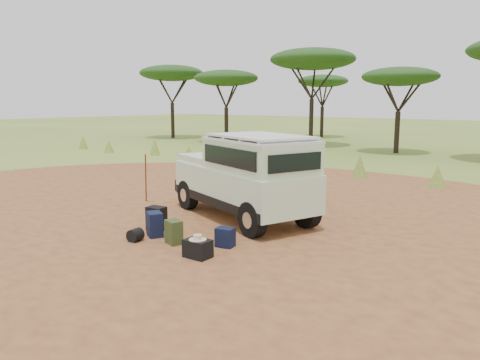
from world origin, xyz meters
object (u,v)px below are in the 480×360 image
Objects in this scene: walking_staff at (146,178)px; backpack_navy at (155,224)px; backpack_black at (157,219)px; backpack_olive at (174,232)px; safari_vehicle at (246,178)px; duffel_navy at (225,237)px; hard_case at (198,249)px.

walking_staff is 2.79× the size of backpack_navy.
backpack_black reaches higher than backpack_navy.
backpack_olive is (0.73, -0.12, -0.02)m from backpack_navy.
safari_vehicle is at bearing 110.99° from backpack_olive.
hard_case is (0.02, -0.82, -0.02)m from duffel_navy.
duffel_navy is at bearing 41.65° from backpack_navy.
duffel_navy is at bearing -42.69° from safari_vehicle.
safari_vehicle is 2.66m from backpack_navy.
duffel_navy is at bearing 45.66° from backpack_olive.
backpack_navy is at bearing -53.67° from backpack_black.
safari_vehicle is at bearing 105.44° from backpack_navy.
walking_staff reaches higher than duffel_navy.
walking_staff is at bearing 147.32° from hard_case.
backpack_black is 1.16m from backpack_olive.
backpack_navy is at bearing -179.88° from duffel_navy.
hard_case is (1.71, -0.44, -0.10)m from backpack_navy.
backpack_black reaches higher than hard_case.
walking_staff reaches higher than backpack_black.
backpack_black is 1.03× the size of backpack_navy.
walking_staff is at bearing 171.37° from backpack_navy.
duffel_navy is at bearing -73.87° from walking_staff.
walking_staff is 3.02× the size of backpack_olive.
backpack_black is at bearing 162.40° from backpack_navy.
walking_staff is (-3.41, -0.31, -0.31)m from safari_vehicle.
backpack_navy reaches higher than hard_case.
backpack_black is (-0.93, -2.13, -0.76)m from safari_vehicle.
hard_case is at bearing 14.49° from backpack_navy.
hard_case is at bearing -101.38° from duffel_navy.
backpack_navy is 1.09× the size of hard_case.
backpack_navy is (-0.60, -2.48, -0.76)m from safari_vehicle.
walking_staff is 2.72× the size of backpack_black.
duffel_navy is (1.09, -2.10, -0.84)m from safari_vehicle.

